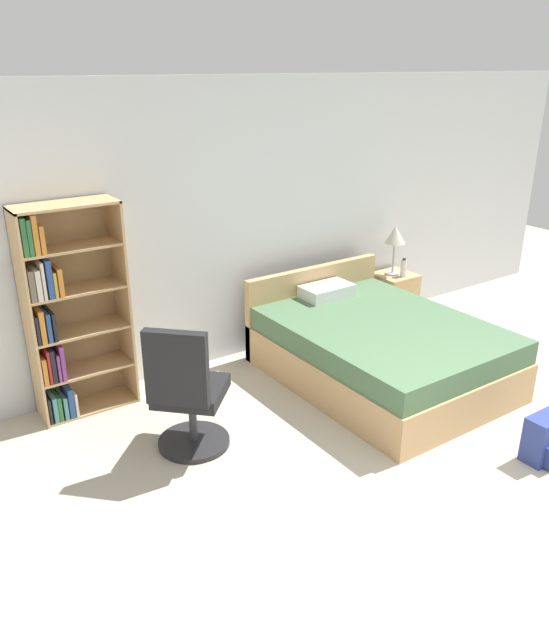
% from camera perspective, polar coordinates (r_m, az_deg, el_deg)
% --- Properties ---
extents(ground_plane, '(14.00, 14.00, 0.00)m').
position_cam_1_polar(ground_plane, '(4.32, 21.23, -17.85)').
color(ground_plane, '#BCB29E').
extents(wall_back, '(9.00, 0.06, 2.60)m').
position_cam_1_polar(wall_back, '(5.87, -3.37, 8.75)').
color(wall_back, silver).
rests_on(wall_back, ground_plane).
extents(bookshelf, '(0.78, 0.33, 1.73)m').
position_cam_1_polar(bookshelf, '(5.17, -18.68, 0.46)').
color(bookshelf, tan).
rests_on(bookshelf, ground_plane).
extents(bed, '(1.58, 2.09, 0.82)m').
position_cam_1_polar(bed, '(5.73, 9.33, -2.60)').
color(bed, tan).
rests_on(bed, ground_plane).
extents(office_chair, '(0.72, 0.72, 1.05)m').
position_cam_1_polar(office_chair, '(4.56, -8.00, -6.88)').
color(office_chair, '#232326').
rests_on(office_chair, ground_plane).
extents(nightstand, '(0.42, 0.44, 0.55)m').
position_cam_1_polar(nightstand, '(7.06, 10.77, 2.03)').
color(nightstand, tan).
rests_on(nightstand, ground_plane).
extents(table_lamp, '(0.22, 0.22, 0.54)m').
position_cam_1_polar(table_lamp, '(6.85, 10.97, 7.46)').
color(table_lamp, '#B2B2B7').
rests_on(table_lamp, nightstand).
extents(water_bottle, '(0.06, 0.06, 0.20)m').
position_cam_1_polar(water_bottle, '(6.89, 11.72, 4.69)').
color(water_bottle, silver).
rests_on(water_bottle, nightstand).
extents(backpack_blue, '(0.33, 0.24, 0.35)m').
position_cam_1_polar(backpack_blue, '(5.00, 23.62, -9.92)').
color(backpack_blue, navy).
rests_on(backpack_blue, ground_plane).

